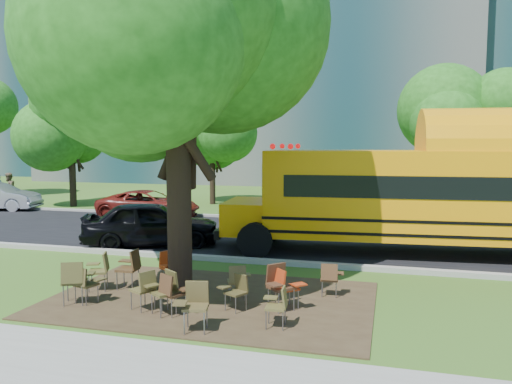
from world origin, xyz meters
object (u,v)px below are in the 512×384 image
(chair_2, at_px, (145,286))
(chair_13, at_px, (330,276))
(chair_5, at_px, (195,301))
(pedestrian_b, at_px, (9,189))
(chair_0, at_px, (75,278))
(chair_10, at_px, (168,264))
(chair_11, at_px, (238,278))
(school_bus, at_px, (458,196))
(chair_7, at_px, (285,285))
(chair_12, at_px, (278,282))
(chair_6, at_px, (278,303))
(chair_3, at_px, (166,288))
(chair_8, at_px, (130,265))
(bg_car_red, at_px, (149,204))
(black_car, at_px, (152,224))
(main_tree, at_px, (177,31))
(chair_4, at_px, (172,290))
(chair_14, at_px, (237,289))
(chair_1, at_px, (85,281))
(chair_9, at_px, (100,267))

(chair_2, relative_size, chair_13, 1.08)
(chair_5, height_order, pedestrian_b, pedestrian_b)
(chair_0, bearing_deg, chair_13, -2.32)
(chair_10, height_order, chair_11, chair_10)
(school_bus, bearing_deg, chair_7, -127.56)
(chair_12, bearing_deg, chair_6, 56.04)
(chair_3, distance_m, chair_7, 2.43)
(chair_7, height_order, chair_8, chair_8)
(chair_2, relative_size, bg_car_red, 0.18)
(chair_5, height_order, black_car, black_car)
(chair_7, relative_size, chair_11, 1.08)
(chair_3, bearing_deg, chair_11, -96.46)
(main_tree, bearing_deg, chair_12, -14.47)
(chair_11, xyz_separation_m, chair_12, (1.00, -0.41, 0.10))
(main_tree, distance_m, chair_4, 5.59)
(school_bus, height_order, chair_12, school_bus)
(chair_3, bearing_deg, pedestrian_b, -5.50)
(chair_10, distance_m, chair_14, 2.57)
(chair_4, relative_size, chair_8, 0.90)
(chair_7, bearing_deg, chair_6, -38.51)
(chair_1, relative_size, chair_9, 0.91)
(black_car, distance_m, bg_car_red, 6.45)
(chair_10, bearing_deg, chair_0, -3.23)
(chair_6, relative_size, black_car, 0.18)
(main_tree, xyz_separation_m, chair_3, (0.33, -1.47, -5.34))
(chair_2, relative_size, black_car, 0.19)
(chair_6, bearing_deg, bg_car_red, 31.90)
(chair_6, distance_m, chair_12, 1.01)
(school_bus, bearing_deg, chair_3, -136.10)
(chair_0, relative_size, chair_5, 1.05)
(chair_1, relative_size, chair_8, 0.86)
(chair_4, height_order, chair_9, chair_9)
(chair_6, bearing_deg, chair_4, 83.36)
(chair_0, distance_m, chair_1, 0.22)
(chair_3, bearing_deg, chair_9, 8.76)
(school_bus, xyz_separation_m, chair_14, (-4.97, -6.51, -1.38))
(bg_car_red, bearing_deg, chair_14, -149.80)
(chair_6, bearing_deg, chair_1, 82.12)
(pedestrian_b, bearing_deg, chair_4, 35.57)
(chair_9, height_order, bg_car_red, bg_car_red)
(chair_13, height_order, chair_14, chair_13)
(chair_8, distance_m, chair_12, 3.71)
(main_tree, relative_size, pedestrian_b, 5.25)
(main_tree, height_order, chair_1, main_tree)
(main_tree, bearing_deg, chair_14, -28.77)
(chair_0, height_order, pedestrian_b, pedestrian_b)
(chair_2, height_order, chair_7, chair_7)
(chair_4, bearing_deg, chair_13, 65.42)
(chair_4, distance_m, chair_5, 0.97)
(chair_9, xyz_separation_m, black_car, (-1.21, 4.96, 0.20))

